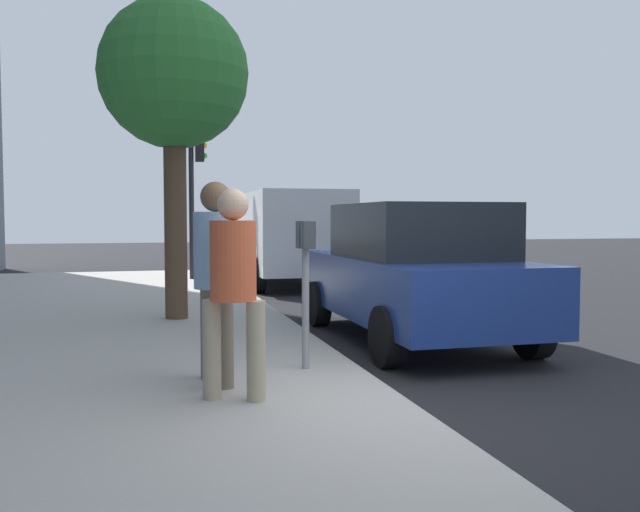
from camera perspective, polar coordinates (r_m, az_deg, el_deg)
The scene contains 8 objects.
ground_plane at distance 5.56m, azimuth 7.42°, elevation -13.40°, with size 80.00×80.00×0.00m, color #232326.
parking_meter at distance 6.39m, azimuth -1.23°, elevation -0.56°, with size 0.36×0.12×1.41m.
pedestrian_at_meter at distance 5.88m, azimuth -8.81°, elevation -0.78°, with size 0.52×0.38×1.75m.
pedestrian_bystander at distance 5.32m, azimuth -7.36°, elevation -1.89°, with size 0.36×0.48×1.67m.
parked_sedan_near at distance 8.74m, azimuth 7.94°, elevation -1.35°, with size 4.40×1.97×1.77m.
parked_van_far at distance 16.08m, azimuth -2.70°, elevation 2.04°, with size 5.25×2.23×2.18m.
street_tree at distance 10.03m, azimuth -12.28°, elevation 14.55°, with size 2.11×2.11×4.54m.
traffic_signal at distance 16.23m, azimuth -10.49°, elevation 6.66°, with size 0.24×0.44×3.60m.
Camera 1 is at (-4.93, 2.03, 1.59)m, focal length 37.77 mm.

